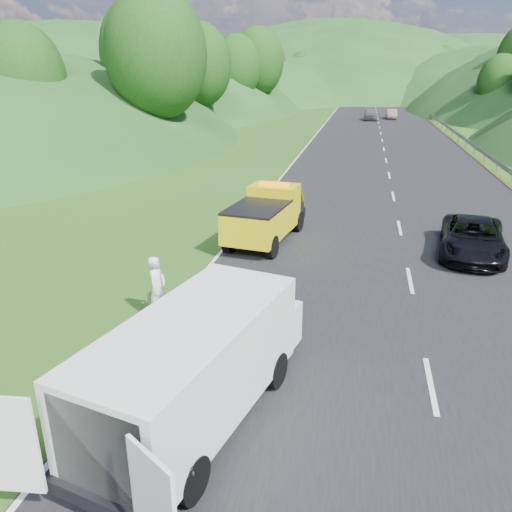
% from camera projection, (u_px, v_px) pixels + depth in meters
% --- Properties ---
extents(ground, '(320.00, 320.00, 0.00)m').
position_uv_depth(ground, '(306.00, 329.00, 13.46)').
color(ground, '#38661E').
rests_on(ground, ground).
extents(road_surface, '(14.00, 200.00, 0.02)m').
position_uv_depth(road_surface, '(382.00, 140.00, 49.54)').
color(road_surface, black).
rests_on(road_surface, ground).
extents(guardrail, '(0.06, 140.00, 1.52)m').
position_uv_depth(guardrail, '(442.00, 129.00, 59.59)').
color(guardrail, gray).
rests_on(guardrail, ground).
extents(tree_line_left, '(14.00, 140.00, 14.00)m').
position_uv_depth(tree_line_left, '(223.00, 118.00, 72.14)').
color(tree_line_left, '#1E4E17').
rests_on(tree_line_left, ground).
extents(hills_backdrop, '(201.00, 288.60, 44.00)m').
position_uv_depth(hills_backdrop, '(386.00, 96.00, 135.67)').
color(hills_backdrop, '#2D5B23').
rests_on(hills_backdrop, ground).
extents(tow_truck, '(2.65, 5.44, 2.24)m').
position_uv_depth(tow_truck, '(266.00, 215.00, 20.05)').
color(tow_truck, black).
rests_on(tow_truck, ground).
extents(white_van, '(4.19, 6.93, 2.30)m').
position_uv_depth(white_van, '(198.00, 362.00, 9.57)').
color(white_van, black).
rests_on(white_van, ground).
extents(woman, '(0.53, 0.69, 1.80)m').
position_uv_depth(woman, '(160.00, 317.00, 14.13)').
color(woman, silver).
rests_on(woman, ground).
extents(child, '(0.53, 0.46, 0.94)m').
position_uv_depth(child, '(236.00, 323.00, 13.80)').
color(child, tan).
rests_on(child, ground).
extents(suitcase, '(0.37, 0.22, 0.58)m').
position_uv_depth(suitcase, '(155.00, 302.00, 14.40)').
color(suitcase, '#524F3D').
rests_on(suitcase, ground).
extents(passing_suv, '(2.93, 5.11, 1.34)m').
position_uv_depth(passing_suv, '(470.00, 255.00, 18.87)').
color(passing_suv, black).
rests_on(passing_suv, ground).
extents(dist_car_a, '(1.88, 4.66, 1.59)m').
position_uv_depth(dist_car_a, '(370.00, 120.00, 69.76)').
color(dist_car_a, '#4B4A4F').
rests_on(dist_car_a, ground).
extents(dist_car_b, '(1.39, 3.99, 1.32)m').
position_uv_depth(dist_car_b, '(391.00, 119.00, 71.66)').
color(dist_car_b, brown).
rests_on(dist_car_b, ground).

